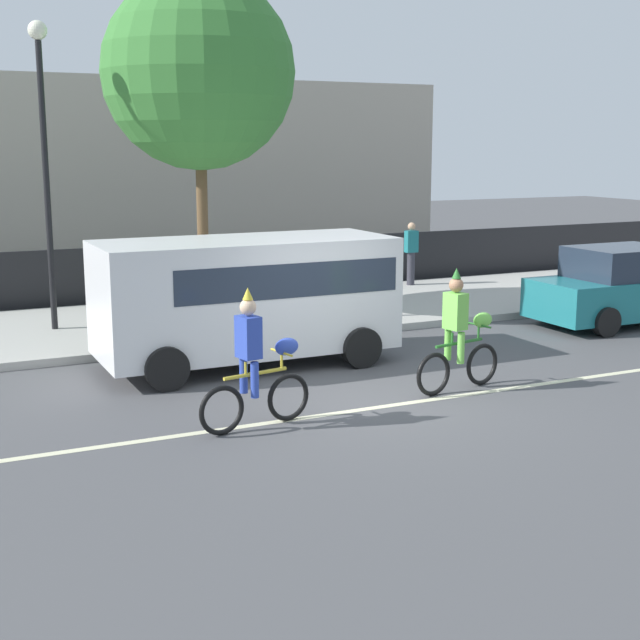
# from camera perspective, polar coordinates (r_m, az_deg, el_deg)

# --- Properties ---
(ground_plane) EXTENTS (80.00, 80.00, 0.00)m
(ground_plane) POSITION_cam_1_polar(r_m,az_deg,el_deg) (13.41, 2.82, -5.04)
(ground_plane) COLOR #4C4C4F
(road_centre_line) EXTENTS (36.00, 0.14, 0.01)m
(road_centre_line) POSITION_cam_1_polar(r_m,az_deg,el_deg) (12.99, 3.87, -5.57)
(road_centre_line) COLOR beige
(road_centre_line) RESTS_ON ground
(sidewalk_curb) EXTENTS (60.00, 5.00, 0.15)m
(sidewalk_curb) POSITION_cam_1_polar(r_m,az_deg,el_deg) (19.21, -6.39, 0.10)
(sidewalk_curb) COLOR #ADAAA3
(sidewalk_curb) RESTS_ON ground
(fence_line) EXTENTS (40.00, 0.08, 1.40)m
(fence_line) POSITION_cam_1_polar(r_m,az_deg,el_deg) (21.83, -8.93, 3.03)
(fence_line) COLOR black
(fence_line) RESTS_ON ground
(parade_cyclist_cobalt) EXTENTS (1.70, 0.54, 1.92)m
(parade_cyclist_cobalt) POSITION_cam_1_polar(r_m,az_deg,el_deg) (11.87, -4.10, -3.00)
(parade_cyclist_cobalt) COLOR black
(parade_cyclist_cobalt) RESTS_ON ground
(parade_cyclist_lime) EXTENTS (1.70, 0.54, 1.92)m
(parade_cyclist_lime) POSITION_cam_1_polar(r_m,az_deg,el_deg) (13.82, 8.95, -1.08)
(parade_cyclist_lime) COLOR black
(parade_cyclist_lime) RESTS_ON ground
(parked_van_white) EXTENTS (5.00, 2.22, 2.18)m
(parked_van_white) POSITION_cam_1_polar(r_m,az_deg,el_deg) (15.22, -4.51, 1.83)
(parked_van_white) COLOR white
(parked_van_white) RESTS_ON ground
(parked_car_teal) EXTENTS (4.10, 1.92, 1.64)m
(parked_car_teal) POSITION_cam_1_polar(r_m,az_deg,el_deg) (19.83, 18.88, 1.98)
(parked_car_teal) COLOR #1E727A
(parked_car_teal) RESTS_ON ground
(street_lamp_post) EXTENTS (0.36, 0.36, 5.86)m
(street_lamp_post) POSITION_cam_1_polar(r_m,az_deg,el_deg) (18.08, -17.28, 11.46)
(street_lamp_post) COLOR black
(street_lamp_post) RESTS_ON sidewalk_curb
(street_tree_near_lamp) EXTENTS (4.02, 4.02, 7.06)m
(street_tree_near_lamp) POSITION_cam_1_polar(r_m,az_deg,el_deg) (19.23, -7.77, 15.41)
(street_tree_near_lamp) COLOR brown
(street_tree_near_lamp) RESTS_ON sidewalk_curb
(pedestrian_onlooker) EXTENTS (0.32, 0.20, 1.62)m
(pedestrian_onlooker) POSITION_cam_1_polar(r_m,az_deg,el_deg) (23.21, 5.85, 4.37)
(pedestrian_onlooker) COLOR #33333D
(pedestrian_onlooker) RESTS_ON sidewalk_curb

